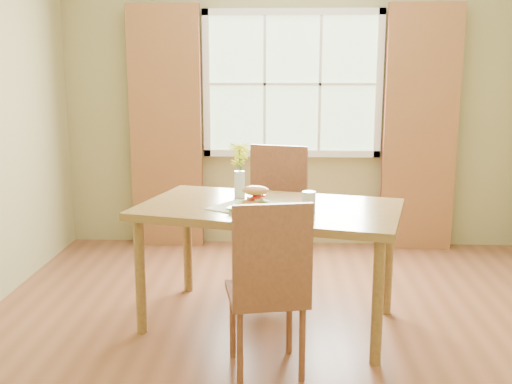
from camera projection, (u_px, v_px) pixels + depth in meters
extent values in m
cube|color=brown|center=(293.00, 327.00, 3.90)|extent=(4.20, 3.80, 0.02)
cube|color=#97905B|center=(292.00, 101.00, 5.49)|extent=(4.20, 0.02, 2.70)
cube|color=#97905B|center=(308.00, 173.00, 1.75)|extent=(4.20, 0.02, 2.70)
cube|color=#B2DBA6|center=(292.00, 84.00, 5.43)|extent=(1.50, 0.02, 1.20)
cube|color=white|center=(293.00, 12.00, 5.27)|extent=(1.62, 0.04, 0.06)
cube|color=white|center=(291.00, 153.00, 5.53)|extent=(1.62, 0.04, 0.06)
cube|color=white|center=(206.00, 84.00, 5.43)|extent=(0.06, 0.04, 1.32)
cube|color=white|center=(379.00, 84.00, 5.36)|extent=(0.06, 0.04, 1.32)
cube|color=white|center=(292.00, 84.00, 5.40)|extent=(1.50, 0.03, 0.02)
cube|color=#602516|center=(166.00, 129.00, 5.46)|extent=(0.65, 0.08, 2.20)
cube|color=#602516|center=(420.00, 130.00, 5.36)|extent=(0.65, 0.08, 2.20)
cube|color=olive|center=(269.00, 209.00, 3.80)|extent=(1.80, 1.28, 0.05)
cylinder|color=olive|center=(140.00, 277.00, 3.73)|extent=(0.06, 0.06, 0.74)
cylinder|color=olive|center=(378.00, 303.00, 3.32)|extent=(0.06, 0.06, 0.74)
cylinder|color=olive|center=(188.00, 243.00, 4.44)|extent=(0.06, 0.06, 0.74)
cylinder|color=olive|center=(388.00, 261.00, 4.03)|extent=(0.06, 0.06, 0.74)
cube|color=brown|center=(266.00, 294.00, 3.26)|extent=(0.48, 0.48, 0.04)
cube|color=brown|center=(273.00, 255.00, 3.02)|extent=(0.41, 0.11, 0.53)
cylinder|color=brown|center=(240.00, 349.00, 3.12)|extent=(0.04, 0.04, 0.42)
cylinder|color=brown|center=(302.00, 345.00, 3.17)|extent=(0.04, 0.04, 0.42)
cylinder|color=brown|center=(233.00, 323.00, 3.44)|extent=(0.04, 0.04, 0.42)
cylinder|color=brown|center=(289.00, 319.00, 3.49)|extent=(0.04, 0.04, 0.42)
cube|color=brown|center=(271.00, 228.00, 4.46)|extent=(0.55, 0.55, 0.04)
cube|color=brown|center=(279.00, 182.00, 4.59)|extent=(0.44, 0.16, 0.57)
cylinder|color=brown|center=(240.00, 264.00, 4.40)|extent=(0.04, 0.04, 0.46)
cylinder|color=brown|center=(287.00, 270.00, 4.29)|extent=(0.04, 0.04, 0.46)
cylinder|color=brown|center=(256.00, 250.00, 4.74)|extent=(0.04, 0.04, 0.46)
cylinder|color=brown|center=(300.00, 255.00, 4.63)|extent=(0.04, 0.04, 0.46)
cube|color=beige|center=(249.00, 209.00, 3.70)|extent=(0.56, 0.52, 0.01)
cube|color=#86C932|center=(256.00, 208.00, 3.67)|extent=(0.36, 0.36, 0.01)
ellipsoid|color=#CF8E46|center=(255.00, 202.00, 3.69)|extent=(0.17, 0.12, 0.05)
ellipsoid|color=#4C8C2D|center=(262.00, 201.00, 3.67)|extent=(0.09, 0.06, 0.01)
cylinder|color=red|center=(254.00, 197.00, 3.68)|extent=(0.09, 0.09, 0.01)
cylinder|color=red|center=(259.00, 195.00, 3.69)|extent=(0.08, 0.08, 0.01)
ellipsoid|color=#CF8E46|center=(256.00, 190.00, 3.68)|extent=(0.17, 0.12, 0.06)
cylinder|color=silver|center=(309.00, 202.00, 3.63)|extent=(0.08, 0.08, 0.12)
cylinder|color=silver|center=(309.00, 203.00, 3.63)|extent=(0.07, 0.07, 0.10)
cylinder|color=silver|center=(240.00, 184.00, 4.02)|extent=(0.07, 0.07, 0.18)
cylinder|color=silver|center=(240.00, 191.00, 4.02)|extent=(0.06, 0.06, 0.09)
cylinder|color=#3D7028|center=(240.00, 173.00, 4.00)|extent=(0.01, 0.01, 0.34)
cylinder|color=#3D7028|center=(241.00, 177.00, 4.00)|extent=(0.01, 0.01, 0.28)
cylinder|color=#3D7028|center=(238.00, 180.00, 4.02)|extent=(0.01, 0.01, 0.24)
cylinder|color=#3D7028|center=(241.00, 175.00, 4.01)|extent=(0.01, 0.01, 0.31)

